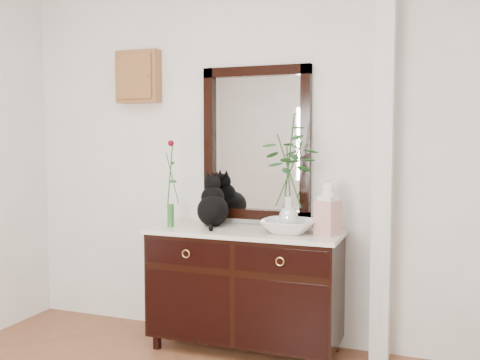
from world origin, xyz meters
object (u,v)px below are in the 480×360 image
at_px(sideboard, 245,283).
at_px(ginger_jar, 328,207).
at_px(lotus_bowl, 288,226).
at_px(cat, 213,200).

height_order(sideboard, ginger_jar, ginger_jar).
distance_m(lotus_bowl, ginger_jar, 0.29).
height_order(sideboard, lotus_bowl, lotus_bowl).
height_order(cat, lotus_bowl, cat).
bearing_deg(lotus_bowl, sideboard, 176.23).
relative_size(sideboard, ginger_jar, 3.73).
bearing_deg(cat, lotus_bowl, -34.25).
bearing_deg(sideboard, ginger_jar, 0.68).
xyz_separation_m(cat, ginger_jar, (0.84, -0.07, -0.01)).
relative_size(cat, ginger_jar, 1.03).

